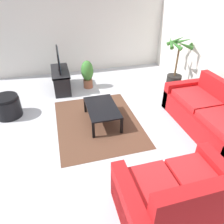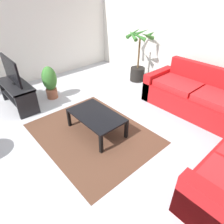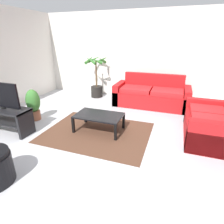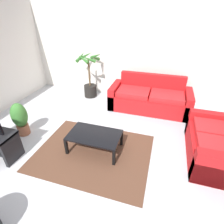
# 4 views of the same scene
# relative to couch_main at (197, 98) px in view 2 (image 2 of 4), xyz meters

# --- Properties ---
(ground_plane) EXTENTS (6.60, 6.60, 0.00)m
(ground_plane) POSITION_rel_couch_main_xyz_m (-0.87, -2.28, -0.30)
(ground_plane) COLOR #B2B2B7
(wall_back) EXTENTS (6.00, 0.06, 2.70)m
(wall_back) POSITION_rel_couch_main_xyz_m (-0.87, 0.72, 1.05)
(wall_back) COLOR silver
(wall_back) RESTS_ON ground
(wall_left) EXTENTS (0.06, 6.00, 2.70)m
(wall_left) POSITION_rel_couch_main_xyz_m (-3.87, -2.28, 1.05)
(wall_left) COLOR silver
(wall_left) RESTS_ON ground
(couch_main) EXTENTS (2.14, 0.90, 0.90)m
(couch_main) POSITION_rel_couch_main_xyz_m (0.00, 0.00, 0.00)
(couch_main) COLOR red
(couch_main) RESTS_ON ground
(tv_stand) EXTENTS (1.10, 0.45, 0.54)m
(tv_stand) POSITION_rel_couch_main_xyz_m (-2.67, -2.71, 0.04)
(tv_stand) COLOR black
(tv_stand) RESTS_ON ground
(tv) EXTENTS (0.91, 0.10, 0.55)m
(tv) POSITION_rel_couch_main_xyz_m (-2.67, -2.71, 0.52)
(tv) COLOR black
(tv) RESTS_ON tv_stand
(coffee_table) EXTENTS (1.00, 0.61, 0.37)m
(coffee_table) POSITION_rel_couch_main_xyz_m (-0.83, -2.01, 0.03)
(coffee_table) COLOR black
(coffee_table) RESTS_ON ground
(area_rug) EXTENTS (2.20, 1.70, 0.01)m
(area_rug) POSITION_rel_couch_main_xyz_m (-0.83, -2.11, -0.30)
(area_rug) COLOR #513323
(area_rug) RESTS_ON ground
(potted_palm) EXTENTS (0.76, 0.75, 1.38)m
(potted_palm) POSITION_rel_couch_main_xyz_m (-1.89, 0.27, 0.24)
(potted_palm) COLOR black
(potted_palm) RESTS_ON ground
(potted_plant_small) EXTENTS (0.33, 0.33, 0.77)m
(potted_plant_small) POSITION_rel_couch_main_xyz_m (-2.55, -2.00, 0.11)
(potted_plant_small) COLOR brown
(potted_plant_small) RESTS_ON ground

